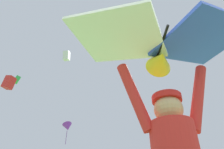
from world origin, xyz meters
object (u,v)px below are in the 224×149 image
(held_stunt_kite, at_px, (160,44))
(distant_kite_green_mid_right, at_px, (17,80))
(distant_kite_red_mid_left, at_px, (159,103))
(distant_kite_red_high_left, at_px, (9,83))
(distant_kite_white_overhead_distant, at_px, (66,56))
(distant_kite_purple_high_right, at_px, (67,127))

(held_stunt_kite, relative_size, distant_kite_green_mid_right, 1.28)
(held_stunt_kite, xyz_separation_m, distant_kite_red_mid_left, (11.45, 20.82, 10.95))
(distant_kite_red_high_left, distance_m, distant_kite_white_overhead_distant, 7.43)
(distant_kite_green_mid_right, distance_m, distant_kite_white_overhead_distant, 14.94)
(distant_kite_purple_high_right, distance_m, distant_kite_red_mid_left, 12.05)
(held_stunt_kite, distance_m, distant_kite_green_mid_right, 35.96)
(distant_kite_red_high_left, bearing_deg, distant_kite_white_overhead_distant, 25.86)
(held_stunt_kite, relative_size, distant_kite_white_overhead_distant, 1.53)
(distant_kite_red_mid_left, height_order, distant_kite_red_high_left, distant_kite_red_mid_left)
(distant_kite_purple_high_right, height_order, distant_kite_white_overhead_distant, distant_kite_white_overhead_distant)
(distant_kite_red_mid_left, height_order, distant_kite_white_overhead_distant, distant_kite_white_overhead_distant)
(held_stunt_kite, xyz_separation_m, distant_kite_purple_high_right, (0.43, 24.73, 8.04))
(distant_kite_purple_high_right, distance_m, distant_kite_white_overhead_distant, 9.10)
(distant_kite_green_mid_right, height_order, distant_kite_white_overhead_distant, distant_kite_green_mid_right)
(distant_kite_red_high_left, bearing_deg, distant_kite_red_mid_left, 16.76)
(distant_kite_green_mid_right, bearing_deg, held_stunt_kite, -74.71)
(held_stunt_kite, height_order, distant_kite_green_mid_right, distant_kite_green_mid_right)
(distant_kite_white_overhead_distant, bearing_deg, distant_kite_red_mid_left, 13.30)
(distant_kite_green_mid_right, bearing_deg, distant_kite_red_high_left, -78.71)
(distant_kite_red_mid_left, xyz_separation_m, distant_kite_white_overhead_distant, (-12.45, -2.94, 2.89))
(distant_kite_purple_high_right, relative_size, distant_kite_red_mid_left, 2.92)
(distant_kite_green_mid_right, xyz_separation_m, distant_kite_red_high_left, (2.93, -14.70, -9.00))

